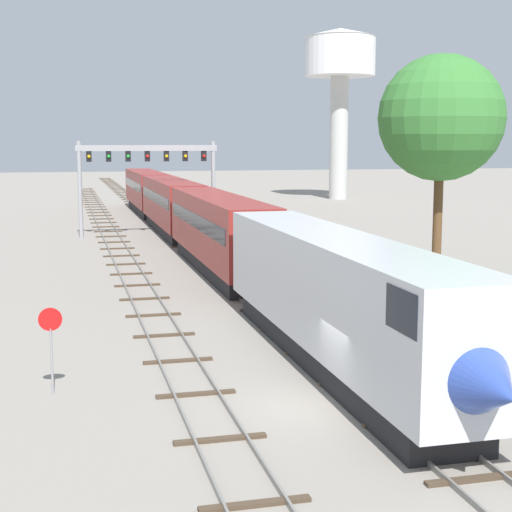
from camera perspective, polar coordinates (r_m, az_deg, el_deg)
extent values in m
plane|color=gray|center=(24.71, 4.56, -10.94)|extent=(400.00, 400.00, 0.00)
cube|color=slate|center=(82.96, -7.85, 2.67)|extent=(0.07, 200.00, 0.16)
cube|color=slate|center=(83.12, -6.86, 2.70)|extent=(0.07, 200.00, 0.16)
cube|color=#473828|center=(20.36, 15.72, -15.41)|extent=(2.60, 0.24, 0.10)
cube|color=#473828|center=(23.65, 10.83, -11.83)|extent=(2.60, 0.24, 0.10)
cube|color=#473828|center=(27.13, 7.26, -9.09)|extent=(2.60, 0.24, 0.10)
cube|color=#473828|center=(30.74, 4.55, -6.96)|extent=(2.60, 0.24, 0.10)
cube|color=#473828|center=(34.43, 2.43, -5.27)|extent=(2.60, 0.24, 0.10)
cube|color=#473828|center=(38.19, 0.73, -3.91)|extent=(2.60, 0.24, 0.10)
cube|color=#473828|center=(41.99, -0.65, -2.79)|extent=(2.60, 0.24, 0.10)
cube|color=#473828|center=(45.83, -1.81, -1.85)|extent=(2.60, 0.24, 0.10)
cube|color=#473828|center=(49.69, -2.78, -1.06)|extent=(2.60, 0.24, 0.10)
cube|color=#473828|center=(53.57, -3.61, -0.38)|extent=(2.60, 0.24, 0.10)
cube|color=#473828|center=(57.47, -4.33, 0.20)|extent=(2.60, 0.24, 0.10)
cube|color=#473828|center=(61.38, -4.96, 0.72)|extent=(2.60, 0.24, 0.10)
cube|color=#473828|center=(65.30, -5.51, 1.16)|extent=(2.60, 0.24, 0.10)
cube|color=#473828|center=(69.23, -6.00, 1.56)|extent=(2.60, 0.24, 0.10)
cube|color=#473828|center=(73.17, -6.44, 1.92)|extent=(2.60, 0.24, 0.10)
cube|color=#473828|center=(77.11, -6.84, 2.24)|extent=(2.60, 0.24, 0.10)
cube|color=#473828|center=(81.06, -7.19, 2.53)|extent=(2.60, 0.24, 0.10)
cube|color=#473828|center=(85.02, -7.51, 2.79)|extent=(2.60, 0.24, 0.10)
cube|color=#473828|center=(88.98, -7.81, 3.03)|extent=(2.60, 0.24, 0.10)
cube|color=#473828|center=(92.94, -8.08, 3.24)|extent=(2.60, 0.24, 0.10)
cube|color=#473828|center=(96.90, -8.32, 3.44)|extent=(2.60, 0.24, 0.10)
cube|color=#473828|center=(100.87, -8.55, 3.63)|extent=(2.60, 0.24, 0.10)
cube|color=#473828|center=(104.84, -8.76, 3.80)|extent=(2.60, 0.24, 0.10)
cube|color=#473828|center=(108.82, -8.96, 3.95)|extent=(2.60, 0.24, 0.10)
cube|color=#473828|center=(112.79, -9.14, 4.10)|extent=(2.60, 0.24, 0.10)
cube|color=#473828|center=(116.77, -9.31, 4.24)|extent=(2.60, 0.24, 0.10)
cube|color=#473828|center=(120.74, -9.46, 4.36)|extent=(2.60, 0.24, 0.10)
cube|color=#473828|center=(124.72, -9.61, 4.48)|extent=(2.60, 0.24, 0.10)
cube|color=#473828|center=(128.70, -9.75, 4.60)|extent=(2.60, 0.24, 0.10)
cube|color=#473828|center=(132.69, -9.88, 4.70)|extent=(2.60, 0.24, 0.10)
cube|color=#473828|center=(136.67, -10.00, 4.80)|extent=(2.60, 0.24, 0.10)
cube|color=#473828|center=(140.65, -10.12, 4.89)|extent=(2.60, 0.24, 0.10)
cube|color=#473828|center=(144.64, -10.23, 4.98)|extent=(2.60, 0.24, 0.10)
cube|color=#473828|center=(148.62, -10.33, 5.06)|extent=(2.60, 0.24, 0.10)
cube|color=#473828|center=(152.61, -10.43, 5.14)|extent=(2.60, 0.24, 0.10)
cube|color=#473828|center=(156.60, -10.53, 5.22)|extent=(2.60, 0.24, 0.10)
cube|color=#473828|center=(160.58, -10.62, 5.29)|extent=(2.60, 0.24, 0.10)
cube|color=#473828|center=(164.57, -10.70, 5.36)|extent=(2.60, 0.24, 0.10)
cube|color=#473828|center=(168.56, -10.78, 5.42)|extent=(2.60, 0.24, 0.10)
cube|color=#473828|center=(172.55, -10.86, 5.48)|extent=(2.60, 0.24, 0.10)
cube|color=#473828|center=(176.54, -10.93, 5.54)|extent=(2.60, 0.24, 0.10)
cube|color=#473828|center=(180.53, -11.00, 5.60)|extent=(2.60, 0.24, 0.10)
cube|color=slate|center=(62.71, -10.87, 0.79)|extent=(0.07, 160.00, 0.16)
cube|color=slate|center=(62.80, -9.56, 0.83)|extent=(0.07, 160.00, 0.16)
cube|color=#473828|center=(18.45, -0.07, -17.68)|extent=(2.60, 0.24, 0.10)
cube|color=#473828|center=(22.03, -2.64, -13.23)|extent=(2.60, 0.24, 0.10)
cube|color=#473828|center=(25.73, -4.42, -10.03)|extent=(2.60, 0.24, 0.10)
cube|color=#473828|center=(29.51, -5.73, -7.63)|extent=(2.60, 0.24, 0.10)
cube|color=#473828|center=(33.34, -6.72, -5.78)|extent=(2.60, 0.24, 0.10)
cube|color=#473828|center=(37.21, -7.51, -4.31)|extent=(2.60, 0.24, 0.10)
cube|color=#473828|center=(41.10, -8.15, -3.12)|extent=(2.60, 0.24, 0.10)
cube|color=#473828|center=(45.01, -8.67, -2.13)|extent=(2.60, 0.24, 0.10)
cube|color=#473828|center=(48.94, -9.11, -1.30)|extent=(2.60, 0.24, 0.10)
cube|color=#473828|center=(52.87, -9.49, -0.60)|extent=(2.60, 0.24, 0.10)
cube|color=#473828|center=(56.82, -9.81, 0.01)|extent=(2.60, 0.24, 0.10)
cube|color=#473828|center=(60.77, -10.09, 0.54)|extent=(2.60, 0.24, 0.10)
cube|color=#473828|center=(64.73, -10.34, 1.01)|extent=(2.60, 0.24, 0.10)
cube|color=#473828|center=(68.69, -10.55, 1.42)|extent=(2.60, 0.24, 0.10)
cube|color=#473828|center=(72.66, -10.75, 1.78)|extent=(2.60, 0.24, 0.10)
cube|color=#473828|center=(76.63, -10.92, 2.11)|extent=(2.60, 0.24, 0.10)
cube|color=#473828|center=(80.61, -11.08, 2.40)|extent=(2.60, 0.24, 0.10)
cube|color=#473828|center=(84.58, -11.22, 2.67)|extent=(2.60, 0.24, 0.10)
cube|color=#473828|center=(88.56, -11.35, 2.92)|extent=(2.60, 0.24, 0.10)
cube|color=#473828|center=(92.54, -11.47, 3.14)|extent=(2.60, 0.24, 0.10)
cube|color=#473828|center=(96.52, -11.58, 3.34)|extent=(2.60, 0.24, 0.10)
cube|color=#473828|center=(100.50, -11.68, 3.53)|extent=(2.60, 0.24, 0.10)
cube|color=#473828|center=(104.49, -11.77, 3.70)|extent=(2.60, 0.24, 0.10)
cube|color=#473828|center=(108.47, -11.86, 3.87)|extent=(2.60, 0.24, 0.10)
cube|color=#473828|center=(112.46, -11.94, 4.01)|extent=(2.60, 0.24, 0.10)
cube|color=#473828|center=(116.45, -12.01, 4.15)|extent=(2.60, 0.24, 0.10)
cube|color=#473828|center=(120.44, -12.08, 4.28)|extent=(2.60, 0.24, 0.10)
cube|color=#473828|center=(124.43, -12.14, 4.41)|extent=(2.60, 0.24, 0.10)
cube|color=#473828|center=(128.42, -12.21, 4.52)|extent=(2.60, 0.24, 0.10)
cube|color=#473828|center=(132.41, -12.26, 4.63)|extent=(2.60, 0.24, 0.10)
cube|color=#473828|center=(136.40, -12.32, 4.73)|extent=(2.60, 0.24, 0.10)
cube|color=#473828|center=(140.39, -12.37, 4.82)|extent=(2.60, 0.24, 0.10)
cube|color=silver|center=(28.53, 5.70, -2.30)|extent=(3.00, 20.59, 3.80)
cone|color=#2D479E|center=(19.35, 16.30, -8.96)|extent=(2.88, 2.60, 2.88)
cube|color=black|center=(20.15, 14.48, -3.68)|extent=(3.04, 1.80, 1.10)
cube|color=black|center=(29.07, 5.63, -6.96)|extent=(2.52, 18.53, 1.00)
cube|color=maroon|center=(49.19, -2.78, 2.20)|extent=(3.00, 20.59, 3.80)
cube|color=black|center=(49.15, -2.78, 2.66)|extent=(3.04, 18.94, 0.90)
cube|color=black|center=(49.50, -2.76, -0.57)|extent=(2.52, 18.53, 1.00)
cube|color=maroon|center=(70.41, -6.21, 4.00)|extent=(3.00, 20.59, 3.80)
cube|color=black|center=(70.38, -6.21, 4.33)|extent=(3.04, 18.94, 0.90)
cube|color=black|center=(70.63, -6.18, 2.06)|extent=(2.52, 18.53, 1.00)
cube|color=maroon|center=(91.80, -8.05, 4.97)|extent=(3.00, 20.59, 3.80)
cube|color=black|center=(91.78, -8.06, 5.22)|extent=(3.04, 18.94, 0.90)
cube|color=black|center=(91.97, -8.02, 3.47)|extent=(2.52, 18.53, 1.00)
cylinder|color=#999BA0|center=(67.93, -12.74, 4.72)|extent=(0.36, 0.36, 8.24)
cylinder|color=#999BA0|center=(69.14, -3.14, 4.98)|extent=(0.36, 0.36, 8.24)
cube|color=#999BA0|center=(68.18, -7.96, 7.82)|extent=(12.10, 0.36, 0.50)
cube|color=black|center=(67.89, -12.12, 7.13)|extent=(0.44, 0.32, 0.90)
sphere|color=yellow|center=(67.70, -12.11, 7.12)|extent=(0.28, 0.28, 0.28)
cube|color=black|center=(67.97, -10.73, 7.17)|extent=(0.44, 0.32, 0.90)
sphere|color=green|center=(67.78, -10.72, 7.16)|extent=(0.28, 0.28, 0.28)
cube|color=black|center=(68.09, -9.33, 7.20)|extent=(0.44, 0.32, 0.90)
sphere|color=green|center=(67.90, -9.32, 7.20)|extent=(0.28, 0.28, 0.28)
cube|color=black|center=(68.24, -7.95, 7.24)|extent=(0.44, 0.32, 0.90)
sphere|color=red|center=(68.05, -7.93, 7.23)|extent=(0.28, 0.28, 0.28)
cube|color=black|center=(68.43, -6.57, 7.26)|extent=(0.44, 0.32, 0.90)
sphere|color=yellow|center=(68.25, -6.55, 7.26)|extent=(0.28, 0.28, 0.28)
cube|color=black|center=(68.67, -5.20, 7.29)|extent=(0.44, 0.32, 0.90)
sphere|color=yellow|center=(68.48, -5.18, 7.28)|extent=(0.28, 0.28, 0.28)
cube|color=black|center=(68.94, -3.84, 7.31)|extent=(0.44, 0.32, 0.90)
sphere|color=red|center=(68.75, -3.81, 7.30)|extent=(0.28, 0.28, 0.28)
cylinder|color=beige|center=(113.46, 6.07, 8.56)|extent=(2.60, 2.60, 17.41)
cylinder|color=white|center=(114.09, 6.16, 14.30)|extent=(9.94, 9.94, 5.40)
cone|color=white|center=(114.48, 6.19, 15.94)|extent=(10.14, 10.14, 1.20)
cylinder|color=gray|center=(26.33, -14.70, -7.46)|extent=(0.08, 0.08, 2.20)
cylinder|color=red|center=(25.97, -14.81, -4.50)|extent=(0.76, 0.03, 0.76)
cylinder|color=brown|center=(48.24, 13.13, 2.55)|extent=(0.56, 0.56, 6.94)
sphere|color=#387A33|center=(48.04, 13.37, 9.80)|extent=(7.49, 7.49, 7.49)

